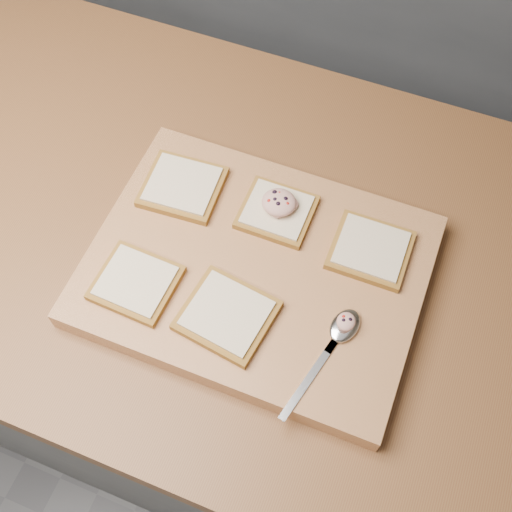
# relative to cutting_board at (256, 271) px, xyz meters

# --- Properties ---
(ground) EXTENTS (4.00, 4.00, 0.00)m
(ground) POSITION_rel_cutting_board_xyz_m (-0.10, 0.06, -0.92)
(ground) COLOR #515459
(ground) RESTS_ON ground
(island_counter) EXTENTS (2.00, 0.80, 0.90)m
(island_counter) POSITION_rel_cutting_board_xyz_m (-0.10, 0.06, -0.47)
(island_counter) COLOR slate
(island_counter) RESTS_ON ground
(cutting_board) EXTENTS (0.50, 0.38, 0.04)m
(cutting_board) POSITION_rel_cutting_board_xyz_m (0.00, 0.00, 0.00)
(cutting_board) COLOR tan
(cutting_board) RESTS_ON island_counter
(bread_far_left) EXTENTS (0.13, 0.12, 0.02)m
(bread_far_left) POSITION_rel_cutting_board_xyz_m (-0.16, 0.09, 0.03)
(bread_far_left) COLOR olive
(bread_far_left) RESTS_ON cutting_board
(bread_far_center) EXTENTS (0.11, 0.10, 0.02)m
(bread_far_center) POSITION_rel_cutting_board_xyz_m (-0.00, 0.10, 0.03)
(bread_far_center) COLOR olive
(bread_far_center) RESTS_ON cutting_board
(bread_far_right) EXTENTS (0.12, 0.11, 0.02)m
(bread_far_right) POSITION_rel_cutting_board_xyz_m (0.15, 0.08, 0.03)
(bread_far_right) COLOR olive
(bread_far_right) RESTS_ON cutting_board
(bread_near_left) EXTENTS (0.12, 0.11, 0.02)m
(bread_near_left) POSITION_rel_cutting_board_xyz_m (-0.15, -0.10, 0.03)
(bread_near_left) COLOR olive
(bread_near_left) RESTS_ON cutting_board
(bread_near_center) EXTENTS (0.14, 0.13, 0.02)m
(bread_near_center) POSITION_rel_cutting_board_xyz_m (-0.01, -0.10, 0.03)
(bread_near_center) COLOR olive
(bread_near_center) RESTS_ON cutting_board
(tuna_salad_dollop) EXTENTS (0.05, 0.05, 0.03)m
(tuna_salad_dollop) POSITION_rel_cutting_board_xyz_m (-0.00, 0.10, 0.05)
(tuna_salad_dollop) COLOR tan
(tuna_salad_dollop) RESTS_ON bread_far_center
(spoon) EXTENTS (0.07, 0.19, 0.01)m
(spoon) POSITION_rel_cutting_board_xyz_m (0.15, -0.06, 0.03)
(spoon) COLOR silver
(spoon) RESTS_ON cutting_board
(spoon_salad) EXTENTS (0.03, 0.03, 0.02)m
(spoon_salad) POSITION_rel_cutting_board_xyz_m (0.15, -0.05, 0.04)
(spoon_salad) COLOR tan
(spoon_salad) RESTS_ON spoon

